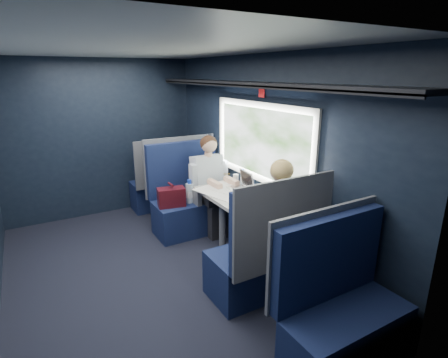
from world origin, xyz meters
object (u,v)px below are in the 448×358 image
table (234,201)px  seat_bay_far (265,257)px  man (211,180)px  cup (236,178)px  seat_bay_near (188,201)px  woman (277,215)px  seat_row_back (340,312)px  bottle_small (243,178)px  seat_row_front (165,183)px  laptop (243,184)px

table → seat_bay_far: (-0.18, -0.87, -0.25)m
man → cup: 0.35m
seat_bay_near → cup: seat_bay_near is taller
woman → cup: woman is taller
seat_row_back → bottle_small: bearing=77.0°
seat_row_front → man: (0.25, -1.10, 0.31)m
seat_bay_near → seat_row_back: 2.66m
seat_bay_far → man: 1.62m
table → seat_row_back: seat_row_back is taller
table → bottle_small: 0.44m
seat_bay_far → man: bearing=81.0°
woman → cup: (0.23, 1.15, 0.06)m
bottle_small → seat_bay_near: bearing=129.8°
woman → cup: size_ratio=14.58×
seat_bay_near → seat_bay_far: same height
man → seat_bay_far: bearing=-99.0°
man → bottle_small: man is taller
laptop → bottle_small: (0.10, 0.16, 0.03)m
seat_row_back → bottle_small: size_ratio=5.77×
seat_bay_near → woman: woman is taller
seat_bay_far → laptop: seat_bay_far is taller
seat_row_front → man: size_ratio=0.88×
cup → seat_bay_near: bearing=139.1°
laptop → seat_row_back: bearing=-101.2°
seat_bay_far → bottle_small: seat_bay_far is taller
seat_bay_far → seat_row_front: size_ratio=1.09×
man → laptop: size_ratio=4.19×
seat_row_front → bottle_small: (0.48, -1.52, 0.42)m
seat_bay_far → bottle_small: bearing=67.3°
seat_bay_far → laptop: bearing=69.0°
woman → laptop: (0.13, 0.82, 0.07)m
bottle_small → cup: (0.00, 0.16, -0.04)m
seat_row_back → bottle_small: 2.17m
man → cup: (0.23, -0.26, 0.07)m
man → woman: 1.41m
table → woman: size_ratio=0.76×
table → cup: (0.30, 0.44, 0.12)m
seat_bay_near → woman: 1.63m
woman → laptop: woman is taller
table → seat_row_back: bearing=-95.8°
laptop → bottle_small: size_ratio=1.57×
seat_bay_far → cup: size_ratio=13.90×
man → woman: bearing=-90.0°
seat_bay_near → laptop: 0.93m
seat_row_front → bottle_small: size_ratio=5.77×
laptop → seat_bay_far: bearing=-111.0°
seat_row_front → seat_bay_far: bearing=-90.0°
seat_bay_far → woman: 0.43m
seat_row_front → laptop: (0.38, -1.68, 0.39)m
seat_bay_far → seat_row_back: bearing=-90.0°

